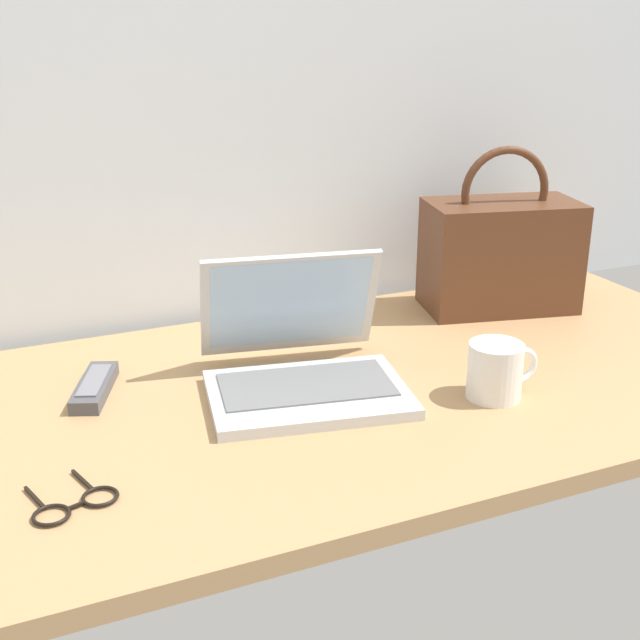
{
  "coord_description": "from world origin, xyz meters",
  "views": [
    {
      "loc": [
        -0.52,
        -1.12,
        0.61
      ],
      "look_at": [
        -0.03,
        0.0,
        0.15
      ],
      "focal_mm": 46.79,
      "sensor_mm": 36.0,
      "label": 1
    }
  ],
  "objects_px": {
    "handbag": "(500,253)",
    "eyeglasses": "(75,504)",
    "laptop": "(302,361)",
    "coffee_mug": "(497,370)",
    "remote_control_near": "(95,387)"
  },
  "relations": [
    {
      "from": "handbag",
      "to": "eyeglasses",
      "type": "bearing_deg",
      "value": -155.84
    },
    {
      "from": "eyeglasses",
      "to": "handbag",
      "type": "height_order",
      "value": "handbag"
    },
    {
      "from": "laptop",
      "to": "handbag",
      "type": "bearing_deg",
      "value": 20.77
    },
    {
      "from": "coffee_mug",
      "to": "handbag",
      "type": "bearing_deg",
      "value": 54.72
    },
    {
      "from": "laptop",
      "to": "handbag",
      "type": "height_order",
      "value": "handbag"
    },
    {
      "from": "eyeglasses",
      "to": "coffee_mug",
      "type": "bearing_deg",
      "value": 4.64
    },
    {
      "from": "remote_control_near",
      "to": "handbag",
      "type": "distance_m",
      "value": 0.84
    },
    {
      "from": "laptop",
      "to": "eyeglasses",
      "type": "bearing_deg",
      "value": -151.62
    },
    {
      "from": "coffee_mug",
      "to": "eyeglasses",
      "type": "bearing_deg",
      "value": -175.36
    },
    {
      "from": "laptop",
      "to": "handbag",
      "type": "xyz_separation_m",
      "value": [
        0.52,
        0.2,
        0.07
      ]
    },
    {
      "from": "laptop",
      "to": "remote_control_near",
      "type": "relative_size",
      "value": 2.14
    },
    {
      "from": "eyeglasses",
      "to": "handbag",
      "type": "distance_m",
      "value": 1.0
    },
    {
      "from": "coffee_mug",
      "to": "eyeglasses",
      "type": "height_order",
      "value": "coffee_mug"
    },
    {
      "from": "eyeglasses",
      "to": "remote_control_near",
      "type": "bearing_deg",
      "value": 76.26
    },
    {
      "from": "laptop",
      "to": "handbag",
      "type": "distance_m",
      "value": 0.56
    }
  ]
}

